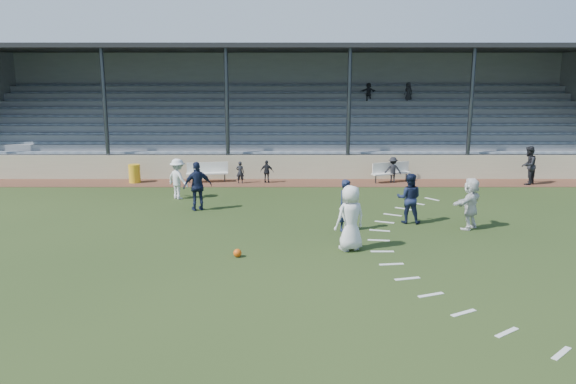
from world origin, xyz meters
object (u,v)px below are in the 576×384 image
object	(u,v)px
bench_right	(391,170)
player_navy_lead	(347,205)
trash_bin	(135,174)
official	(528,165)
player_white_lead	(350,218)
football	(237,253)
bench_left	(207,170)

from	to	relation	value
bench_right	player_navy_lead	bearing A→B (deg)	-130.39
trash_bin	official	xyz separation A→B (m)	(18.86, -0.44, 0.47)
player_navy_lead	official	xyz separation A→B (m)	(9.44, 7.84, 0.05)
player_white_lead	player_navy_lead	world-z (taller)	player_white_lead
trash_bin	football	world-z (taller)	trash_bin
bench_left	official	bearing A→B (deg)	-12.06
player_navy_lead	bench_right	bearing A→B (deg)	34.58
official	player_navy_lead	bearing A→B (deg)	-10.64
bench_right	football	xyz separation A→B (m)	(-6.51, -11.23, -0.46)
player_navy_lead	official	distance (m)	12.27
player_white_lead	player_navy_lead	distance (m)	2.09
player_white_lead	official	bearing A→B (deg)	-161.12
trash_bin	player_navy_lead	size ratio (longest dim) A/B	0.50
player_navy_lead	official	bearing A→B (deg)	4.01
football	player_white_lead	bearing A→B (deg)	11.39
trash_bin	player_white_lead	world-z (taller)	player_white_lead
football	bench_right	bearing A→B (deg)	59.91
trash_bin	football	bearing A→B (deg)	-61.69
trash_bin	player_navy_lead	xyz separation A→B (m)	(9.42, -8.28, 0.42)
football	player_white_lead	distance (m)	3.55
bench_right	player_navy_lead	world-z (taller)	player_navy_lead
bench_right	player_white_lead	size ratio (longest dim) A/B	1.00
player_white_lead	bench_left	bearing A→B (deg)	-88.36
trash_bin	player_navy_lead	bearing A→B (deg)	-41.33
bench_left	football	distance (m)	11.49
trash_bin	football	distance (m)	12.54
trash_bin	player_navy_lead	distance (m)	12.55
trash_bin	official	bearing A→B (deg)	-1.34
football	player_navy_lead	world-z (taller)	player_navy_lead
bench_right	trash_bin	size ratio (longest dim) A/B	2.28
bench_left	official	size ratio (longest dim) A/B	1.11
trash_bin	football	size ratio (longest dim) A/B	3.63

